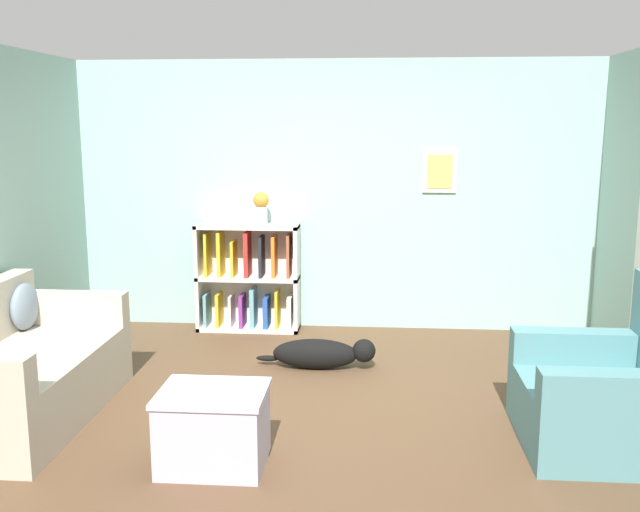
{
  "coord_description": "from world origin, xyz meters",
  "views": [
    {
      "loc": [
        0.4,
        -4.67,
        2.0
      ],
      "look_at": [
        0.0,
        0.4,
        1.05
      ],
      "focal_mm": 40.0,
      "sensor_mm": 36.0,
      "label": 1
    }
  ],
  "objects_px": {
    "couch": "(15,373)",
    "bookshelf": "(249,280)",
    "vase": "(261,206)",
    "recliner_chair": "(615,393)",
    "coffee_table": "(213,426)",
    "dog": "(322,353)"
  },
  "relations": [
    {
      "from": "bookshelf",
      "to": "recliner_chair",
      "type": "bearing_deg",
      "value": -41.0
    },
    {
      "from": "bookshelf",
      "to": "vase",
      "type": "distance_m",
      "value": 0.74
    },
    {
      "from": "couch",
      "to": "bookshelf",
      "type": "bearing_deg",
      "value": 61.91
    },
    {
      "from": "recliner_chair",
      "to": "dog",
      "type": "height_order",
      "value": "recliner_chair"
    },
    {
      "from": "recliner_chair",
      "to": "coffee_table",
      "type": "distance_m",
      "value": 2.49
    },
    {
      "from": "couch",
      "to": "dog",
      "type": "relative_size",
      "value": 1.7
    },
    {
      "from": "bookshelf",
      "to": "couch",
      "type": "bearing_deg",
      "value": -118.09
    },
    {
      "from": "coffee_table",
      "to": "dog",
      "type": "relative_size",
      "value": 0.63
    },
    {
      "from": "bookshelf",
      "to": "dog",
      "type": "relative_size",
      "value": 1.04
    },
    {
      "from": "vase",
      "to": "couch",
      "type": "bearing_deg",
      "value": -120.84
    },
    {
      "from": "couch",
      "to": "vase",
      "type": "distance_m",
      "value": 2.78
    },
    {
      "from": "coffee_table",
      "to": "vase",
      "type": "distance_m",
      "value": 2.99
    },
    {
      "from": "dog",
      "to": "vase",
      "type": "bearing_deg",
      "value": 121.55
    },
    {
      "from": "coffee_table",
      "to": "vase",
      "type": "height_order",
      "value": "vase"
    },
    {
      "from": "couch",
      "to": "dog",
      "type": "bearing_deg",
      "value": 30.14
    },
    {
      "from": "recliner_chair",
      "to": "dog",
      "type": "relative_size",
      "value": 1.04
    },
    {
      "from": "bookshelf",
      "to": "coffee_table",
      "type": "relative_size",
      "value": 1.66
    },
    {
      "from": "couch",
      "to": "bookshelf",
      "type": "height_order",
      "value": "bookshelf"
    },
    {
      "from": "couch",
      "to": "coffee_table",
      "type": "bearing_deg",
      "value": -20.69
    },
    {
      "from": "couch",
      "to": "coffee_table",
      "type": "distance_m",
      "value": 1.61
    },
    {
      "from": "recliner_chair",
      "to": "vase",
      "type": "relative_size",
      "value": 3.32
    },
    {
      "from": "bookshelf",
      "to": "dog",
      "type": "height_order",
      "value": "bookshelf"
    }
  ]
}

